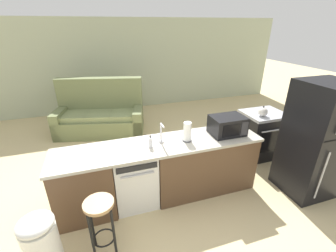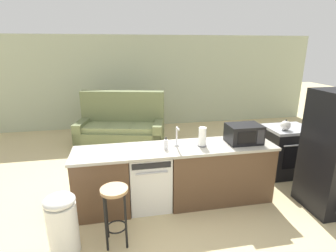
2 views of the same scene
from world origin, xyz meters
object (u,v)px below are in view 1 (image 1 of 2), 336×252
microwave (227,125)px  refrigerator (316,141)px  paper_towel_roll (187,132)px  dishwasher (135,177)px  couch (101,116)px  bar_stool (101,217)px  kettle (263,112)px  stove_range (261,134)px  trash_bin (42,245)px  soap_bottle (150,142)px

microwave → refrigerator: bearing=-25.3°
refrigerator → paper_towel_roll: 1.90m
dishwasher → couch: (-0.34, 2.67, -0.03)m
microwave → bar_stool: 2.12m
kettle → couch: bearing=141.0°
bar_stool → couch: 3.39m
refrigerator → couch: 4.38m
refrigerator → dishwasher: bearing=168.1°
stove_range → microwave: bearing=-154.7°
kettle → paper_towel_roll: bearing=-164.9°
refrigerator → couch: size_ratio=0.81×
microwave → bar_stool: size_ratio=0.68×
stove_range → paper_towel_roll: bearing=-162.6°
bar_stool → trash_bin: same height
microwave → couch: 3.27m
soap_bottle → trash_bin: (-1.33, -0.71, -0.59)m
paper_towel_roll → soap_bottle: 0.54m
stove_range → soap_bottle: size_ratio=5.11×
microwave → kettle: bearing=23.1°
dishwasher → stove_range: 2.66m
paper_towel_roll → couch: size_ratio=0.13×
dishwasher → bar_stool: 0.88m
dishwasher → couch: couch is taller
stove_range → couch: couch is taller
bar_stool → trash_bin: bearing=-176.9°
paper_towel_roll → refrigerator: bearing=-16.2°
bar_stool → dishwasher: bearing=55.7°
refrigerator → couch: (-2.94, 3.22, -0.48)m
trash_bin → couch: bearing=77.7°
dishwasher → couch: 2.69m
soap_bottle → kettle: 2.24m
refrigerator → paper_towel_roll: (-1.82, 0.53, 0.17)m
paper_towel_roll → kettle: paper_towel_roll is taller
soap_bottle → couch: 2.83m
paper_towel_roll → soap_bottle: bearing=-178.1°
kettle → bar_stool: kettle is taller
dishwasher → trash_bin: (-1.08, -0.75, -0.04)m
dishwasher → bar_stool: dishwasher is taller
stove_range → refrigerator: size_ratio=0.52×
paper_towel_roll → bar_stool: 1.53m
stove_range → bar_stool: size_ratio=1.22×
kettle → soap_bottle: bearing=-168.1°
soap_bottle → bar_stool: 1.09m
refrigerator → trash_bin: bearing=-176.9°
couch → soap_bottle: bearing=-77.9°
refrigerator → bar_stool: size_ratio=2.35×
paper_towel_roll → soap_bottle: size_ratio=1.60×
bar_stool → trash_bin: 0.62m
stove_range → couch: 3.62m
dishwasher → kettle: kettle is taller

